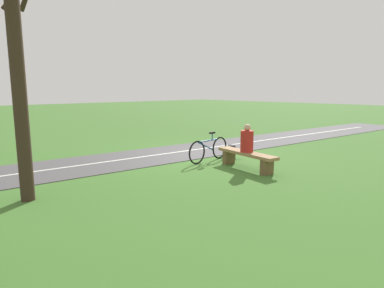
{
  "coord_description": "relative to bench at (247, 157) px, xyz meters",
  "views": [
    {
      "loc": [
        -7.51,
        7.33,
        2.08
      ],
      "look_at": [
        -1.59,
        1.76,
        0.74
      ],
      "focal_mm": 31.19,
      "sensor_mm": 36.0,
      "label": 1
    }
  ],
  "objects": [
    {
      "name": "ground_plane",
      "position": [
        2.26,
        -0.41,
        -0.32
      ],
      "size": [
        80.0,
        80.0,
        0.0
      ],
      "primitive_type": "plane",
      "color": "#3D6B28"
    },
    {
      "name": "paved_path",
      "position": [
        3.37,
        3.59,
        -0.31
      ],
      "size": [
        6.4,
        36.06,
        0.02
      ],
      "primitive_type": "cube",
      "rotation": [
        0.0,
        0.0,
        -0.11
      ],
      "color": "#4C494C",
      "rests_on": "ground_plane"
    },
    {
      "name": "path_centre_line",
      "position": [
        3.37,
        3.59,
        -0.3
      ],
      "size": [
        3.56,
        31.82,
        0.0
      ],
      "primitive_type": "cube",
      "rotation": [
        0.0,
        0.0,
        -0.11
      ],
      "color": "silver",
      "rests_on": "paved_path"
    },
    {
      "name": "bench",
      "position": [
        0.0,
        0.0,
        0.0
      ],
      "size": [
        1.95,
        0.66,
        0.45
      ],
      "rotation": [
        0.0,
        0.0,
        -0.16
      ],
      "color": "#937047",
      "rests_on": "ground_plane"
    },
    {
      "name": "person_seated",
      "position": [
        0.01,
        -0.0,
        0.44
      ],
      "size": [
        0.38,
        0.38,
        0.73
      ],
      "rotation": [
        0.0,
        0.0,
        -0.16
      ],
      "color": "#B2231E",
      "rests_on": "bench"
    },
    {
      "name": "bicycle",
      "position": [
        1.32,
        0.06,
        0.03
      ],
      "size": [
        0.18,
        1.69,
        0.85
      ],
      "rotation": [
        0.0,
        0.0,
        1.65
      ],
      "color": "black",
      "rests_on": "ground_plane"
    },
    {
      "name": "backpack",
      "position": [
        1.06,
        -0.64,
        -0.11
      ],
      "size": [
        0.37,
        0.37,
        0.42
      ],
      "rotation": [
        0.0,
        0.0,
        5.44
      ],
      "color": "black",
      "rests_on": "ground_plane"
    },
    {
      "name": "tree_by_path",
      "position": [
        1.29,
        5.05,
        1.81
      ],
      "size": [
        1.29,
        1.26,
        4.74
      ],
      "color": "#38281E",
      "rests_on": "ground_plane"
    }
  ]
}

